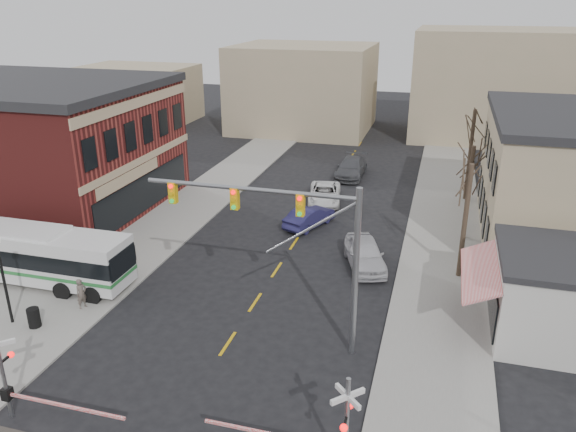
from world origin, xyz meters
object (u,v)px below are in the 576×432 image
object	(u,v)px
car_a	(365,254)
car_b	(309,217)
rr_crossing_east	(334,427)
pedestrian_far	(82,253)
car_c	(325,194)
transit_bus	(27,253)
rr_crossing_west	(12,377)
trash_bin	(34,318)
street_lamp	(0,262)
pedestrian_near	(81,294)
traffic_signal_mast	(296,232)
car_d	(351,168)

from	to	relation	value
car_a	car_b	world-z (taller)	car_a
rr_crossing_east	pedestrian_far	size ratio (longest dim) A/B	3.43
car_c	pedestrian_far	world-z (taller)	pedestrian_far
transit_bus	car_a	xyz separation A→B (m)	(18.16, 7.11, -0.92)
rr_crossing_west	trash_bin	bearing A→B (deg)	124.05
rr_crossing_east	street_lamp	bearing A→B (deg)	164.24
transit_bus	car_b	bearing A→B (deg)	42.69
street_lamp	pedestrian_near	world-z (taller)	street_lamp
traffic_signal_mast	pedestrian_near	world-z (taller)	traffic_signal_mast
transit_bus	car_c	size ratio (longest dim) A/B	2.33
street_lamp	car_d	xyz separation A→B (m)	(12.10, 29.13, -2.61)
car_c	traffic_signal_mast	bearing A→B (deg)	-91.47
car_b	car_d	xyz separation A→B (m)	(0.82, 12.65, 0.10)
traffic_signal_mast	pedestrian_near	bearing A→B (deg)	-179.59
traffic_signal_mast	car_c	bearing A→B (deg)	98.21
rr_crossing_east	trash_bin	xyz separation A→B (m)	(-15.93, 4.86, -1.35)
car_b	rr_crossing_west	bearing A→B (deg)	96.11
rr_crossing_east	pedestrian_near	xyz separation A→B (m)	(-14.72, 7.06, -1.03)
rr_crossing_west	pedestrian_near	bearing A→B (deg)	108.14
car_a	transit_bus	bearing A→B (deg)	-177.61
traffic_signal_mast	rr_crossing_west	size ratio (longest dim) A/B	1.75
pedestrian_far	rr_crossing_west	bearing A→B (deg)	-119.20
pedestrian_near	pedestrian_far	world-z (taller)	pedestrian_near
car_a	pedestrian_near	size ratio (longest dim) A/B	3.07
street_lamp	car_c	distance (m)	24.58
car_d	rr_crossing_east	bearing A→B (deg)	-81.21
trash_bin	car_a	distance (m)	18.46
car_c	pedestrian_near	world-z (taller)	pedestrian_near
traffic_signal_mast	car_d	distance (m)	27.38
traffic_signal_mast	car_c	world-z (taller)	traffic_signal_mast
traffic_signal_mast	street_lamp	distance (m)	14.42
car_c	pedestrian_far	size ratio (longest dim) A/B	3.22
street_lamp	pedestrian_far	xyz separation A→B (m)	(-0.35, 6.46, -2.50)
car_d	trash_bin	bearing A→B (deg)	-110.10
transit_bus	pedestrian_far	size ratio (longest dim) A/B	7.50
car_a	car_d	bearing A→B (deg)	83.32
car_a	pedestrian_near	bearing A→B (deg)	-165.07
rr_crossing_west	rr_crossing_east	world-z (taller)	same
rr_crossing_west	street_lamp	distance (m)	7.72
trash_bin	car_b	bearing A→B (deg)	59.03
transit_bus	rr_crossing_east	xyz separation A→B (m)	(19.44, -8.99, 0.19)
car_d	pedestrian_far	bearing A→B (deg)	-118.68
traffic_signal_mast	rr_crossing_east	bearing A→B (deg)	-65.60
traffic_signal_mast	trash_bin	distance (m)	13.87
trash_bin	pedestrian_far	distance (m)	6.72
trash_bin	car_b	world-z (taller)	car_b
trash_bin	pedestrian_far	size ratio (longest dim) A/B	0.61
rr_crossing_west	car_c	size ratio (longest dim) A/B	1.07
rr_crossing_east	car_c	world-z (taller)	rr_crossing_east
pedestrian_near	rr_crossing_east	bearing A→B (deg)	-97.40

